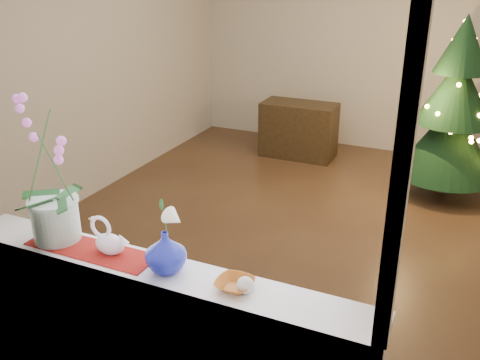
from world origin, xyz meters
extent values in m
plane|color=#3E2619|center=(0.00, 0.00, 0.00)|extent=(5.00, 5.00, 0.00)
cube|color=beige|center=(0.00, 2.50, 1.35)|extent=(4.50, 0.10, 2.70)
cube|color=beige|center=(0.00, -2.50, 1.35)|extent=(4.50, 0.10, 2.70)
cube|color=beige|center=(-2.25, 0.00, 1.35)|extent=(0.10, 5.00, 2.70)
cube|color=white|center=(0.00, -2.46, 0.44)|extent=(2.20, 0.08, 0.88)
cube|color=white|center=(0.00, -2.37, 0.90)|extent=(2.20, 0.26, 0.04)
cube|color=maroon|center=(-0.38, -2.37, 0.92)|extent=(0.70, 0.20, 0.01)
imported|color=navy|center=(0.07, -2.37, 1.04)|extent=(0.29, 0.29, 0.23)
sphere|color=silver|center=(0.48, -2.38, 0.96)|extent=(0.08, 0.08, 0.08)
imported|color=#9E4F12|center=(0.42, -2.37, 0.94)|extent=(0.15, 0.15, 0.04)
cube|color=black|center=(-0.69, 1.82, 0.33)|extent=(0.90, 0.45, 0.67)
camera|label=1|loc=(1.28, -4.18, 2.27)|focal=40.00mm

